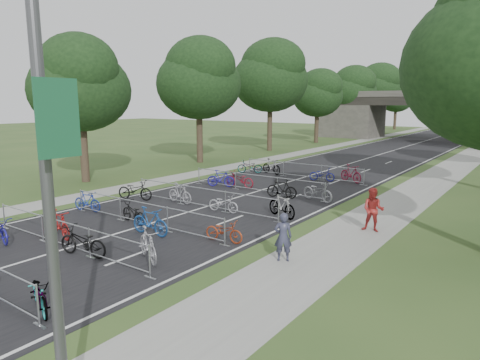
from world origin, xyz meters
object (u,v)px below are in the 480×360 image
object	(u,v)px
pedestrian_a	(283,237)
overpass_bridge	(430,116)
pedestrian_b	(373,210)
lamppost	(48,181)

from	to	relation	value
pedestrian_a	overpass_bridge	bearing A→B (deg)	-117.46
overpass_bridge	pedestrian_b	bearing A→B (deg)	-80.06
overpass_bridge	pedestrian_b	xyz separation A→B (m)	(8.56, -48.87, -2.59)
overpass_bridge	pedestrian_a	xyz separation A→B (m)	(7.20, -54.07, -2.68)
lamppost	pedestrian_b	xyz separation A→B (m)	(0.23, 14.13, -3.34)
overpass_bridge	pedestrian_a	distance (m)	54.61
pedestrian_b	overpass_bridge	bearing A→B (deg)	92.02
lamppost	pedestrian_b	distance (m)	14.52
overpass_bridge	pedestrian_b	distance (m)	49.68
pedestrian_a	pedestrian_b	size ratio (longest dim) A/B	0.91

